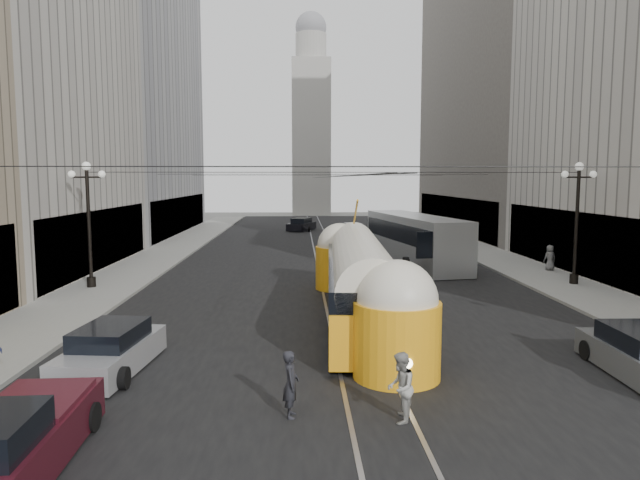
{
  "coord_description": "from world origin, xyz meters",
  "views": [
    {
      "loc": [
        -1.92,
        -11.22,
        5.69
      ],
      "look_at": [
        -1.04,
        13.05,
        3.06
      ],
      "focal_mm": 32.0,
      "sensor_mm": 36.0,
      "label": 1
    }
  ],
  "objects": [
    {
      "name": "ground",
      "position": [
        0.0,
        0.0,
        0.0
      ],
      "size": [
        170.0,
        170.0,
        0.0
      ],
      "primitive_type": "plane",
      "color": "slate",
      "rests_on": "ground"
    },
    {
      "name": "lamppost_left_mid",
      "position": [
        -12.6,
        18.0,
        3.74
      ],
      "size": [
        1.86,
        0.44,
        6.37
      ],
      "color": "black",
      "rests_on": "sidewalk_left"
    },
    {
      "name": "pedestrian_sidewalk_right",
      "position": [
        13.22,
        22.36,
        0.92
      ],
      "size": [
        0.82,
        0.59,
        1.54
      ],
      "primitive_type": "imported",
      "rotation": [
        0.0,
        0.0,
        3.33
      ],
      "color": "slate",
      "rests_on": "sidewalk_right"
    },
    {
      "name": "building_right_far",
      "position": [
        20.0,
        48.0,
        16.31
      ],
      "size": [
        12.6,
        32.6,
        32.6
      ],
      "color": "#514C47",
      "rests_on": "ground"
    },
    {
      "name": "sedan_white_far",
      "position": [
        3.44,
        44.93,
        0.57
      ],
      "size": [
        2.36,
        4.24,
        1.27
      ],
      "color": "silver",
      "rests_on": "ground"
    },
    {
      "name": "road",
      "position": [
        0.0,
        32.5,
        0.0
      ],
      "size": [
        20.0,
        85.0,
        0.02
      ],
      "primitive_type": "cube",
      "color": "black",
      "rests_on": "ground"
    },
    {
      "name": "pedestrian_crossing_b",
      "position": [
        0.43,
        1.56,
        0.83
      ],
      "size": [
        0.82,
        0.94,
        1.66
      ],
      "primitive_type": "imported",
      "rotation": [
        0.0,
        0.0,
        -1.84
      ],
      "color": "#A7A59C",
      "rests_on": "ground"
    },
    {
      "name": "city_bus",
      "position": [
        5.73,
        26.23,
        1.78
      ],
      "size": [
        4.75,
        13.12,
        3.25
      ],
      "color": "#AFB3B5",
      "rests_on": "ground"
    },
    {
      "name": "sedan_dark_far",
      "position": [
        -1.68,
        50.99,
        0.63
      ],
      "size": [
        3.36,
        4.75,
        1.39
      ],
      "color": "black",
      "rests_on": "ground"
    },
    {
      "name": "pedestrian_crossing_a",
      "position": [
        -2.14,
        1.92,
        0.81
      ],
      "size": [
        0.39,
        0.6,
        1.63
      ],
      "primitive_type": "imported",
      "rotation": [
        0.0,
        0.0,
        1.58
      ],
      "color": "black",
      "rests_on": "ground"
    },
    {
      "name": "streetcar",
      "position": [
        0.5,
        11.14,
        1.69
      ],
      "size": [
        3.2,
        15.81,
        3.46
      ],
      "color": "#FFA816",
      "rests_on": "ground"
    },
    {
      "name": "catenary",
      "position": [
        0.12,
        31.49,
        5.88
      ],
      "size": [
        25.0,
        72.0,
        0.23
      ],
      "color": "black",
      "rests_on": "ground"
    },
    {
      "name": "sedan_silver",
      "position": [
        -7.5,
        5.36,
        0.63
      ],
      "size": [
        2.27,
        4.57,
        1.39
      ],
      "color": "#A3A4A8",
      "rests_on": "ground"
    },
    {
      "name": "sidewalk_right",
      "position": [
        12.0,
        36.0,
        0.07
      ],
      "size": [
        4.0,
        72.0,
        0.15
      ],
      "primitive_type": "cube",
      "color": "gray",
      "rests_on": "ground"
    },
    {
      "name": "lamppost_right_mid",
      "position": [
        12.6,
        18.0,
        3.74
      ],
      "size": [
        1.86,
        0.44,
        6.37
      ],
      "color": "black",
      "rests_on": "sidewalk_right"
    },
    {
      "name": "building_left_far",
      "position": [
        -19.99,
        48.0,
        14.31
      ],
      "size": [
        12.6,
        28.6,
        28.6
      ],
      "color": "#999999",
      "rests_on": "ground"
    },
    {
      "name": "distant_tower",
      "position": [
        0.0,
        80.0,
        14.97
      ],
      "size": [
        6.0,
        6.0,
        31.36
      ],
      "color": "#B2AFA8",
      "rests_on": "ground"
    },
    {
      "name": "sidewalk_left",
      "position": [
        -12.0,
        36.0,
        0.07
      ],
      "size": [
        4.0,
        72.0,
        0.15
      ],
      "primitive_type": "cube",
      "color": "gray",
      "rests_on": "ground"
    },
    {
      "name": "rail_right",
      "position": [
        0.75,
        32.5,
        0.0
      ],
      "size": [
        0.12,
        85.0,
        0.04
      ],
      "primitive_type": "cube",
      "color": "gray",
      "rests_on": "ground"
    },
    {
      "name": "rail_left",
      "position": [
        -0.75,
        32.5,
        0.0
      ],
      "size": [
        0.12,
        85.0,
        0.04
      ],
      "primitive_type": "cube",
      "color": "gray",
      "rests_on": "ground"
    },
    {
      "name": "pickup_maroon",
      "position": [
        -7.5,
        -0.52,
        0.7
      ],
      "size": [
        2.15,
        5.06,
        1.57
      ],
      "color": "#49111D",
      "rests_on": "ground"
    }
  ]
}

